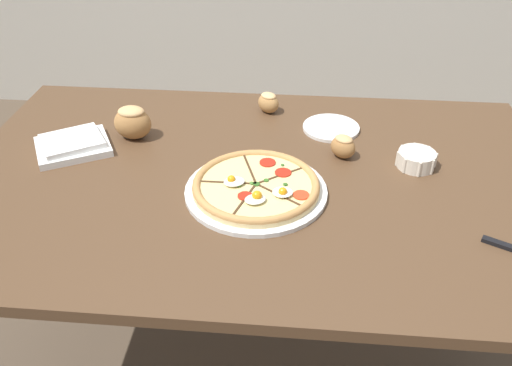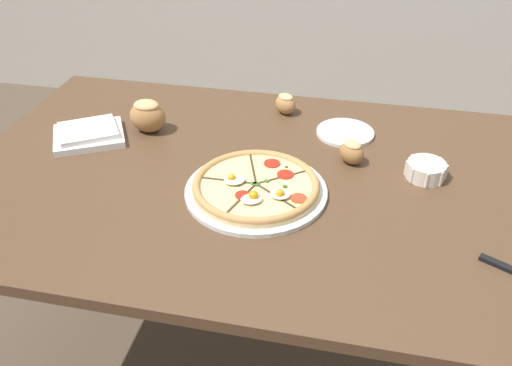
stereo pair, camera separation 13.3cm
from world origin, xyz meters
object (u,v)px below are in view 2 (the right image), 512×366
(napkin_folded, at_px, (89,134))
(pizza, at_px, (256,187))
(side_saucer, at_px, (345,133))
(bread_piece_mid, at_px, (352,152))
(bread_piece_near, at_px, (148,115))
(ramekin_bowl, at_px, (426,170))
(dining_table, at_px, (258,201))
(bread_piece_far, at_px, (286,103))

(napkin_folded, bearing_deg, pizza, -17.19)
(side_saucer, bearing_deg, bread_piece_mid, -80.35)
(pizza, relative_size, side_saucer, 2.10)
(napkin_folded, xyz_separation_m, bread_piece_near, (0.15, 0.08, 0.03))
(napkin_folded, height_order, bread_piece_near, bread_piece_near)
(ramekin_bowl, bearing_deg, bread_piece_mid, 170.53)
(dining_table, height_order, pizza, pizza)
(ramekin_bowl, bearing_deg, dining_table, -169.14)
(side_saucer, bearing_deg, napkin_folded, -165.66)
(ramekin_bowl, bearing_deg, bread_piece_far, 145.49)
(pizza, xyz_separation_m, ramekin_bowl, (0.41, 0.16, 0.00))
(ramekin_bowl, distance_m, bread_piece_mid, 0.20)
(pizza, bearing_deg, bread_piece_near, 146.78)
(bread_piece_far, bearing_deg, bread_piece_near, -152.23)
(pizza, bearing_deg, side_saucer, 60.96)
(side_saucer, bearing_deg, bread_piece_far, 153.50)
(bread_piece_far, relative_size, side_saucer, 0.53)
(bread_piece_mid, xyz_separation_m, side_saucer, (-0.03, 0.16, -0.03))
(bread_piece_near, bearing_deg, pizza, -33.22)
(pizza, relative_size, ramekin_bowl, 3.30)
(pizza, distance_m, bread_piece_far, 0.45)
(ramekin_bowl, xyz_separation_m, bread_piece_mid, (-0.19, 0.03, 0.01))
(side_saucer, bearing_deg, dining_table, -127.26)
(dining_table, height_order, ramekin_bowl, ramekin_bowl)
(napkin_folded, bearing_deg, bread_piece_far, 28.09)
(ramekin_bowl, relative_size, bread_piece_far, 1.20)
(bread_piece_far, height_order, side_saucer, bread_piece_far)
(bread_piece_near, relative_size, bread_piece_far, 1.28)
(dining_table, relative_size, bread_piece_far, 17.54)
(bread_piece_mid, height_order, bread_piece_far, same)
(bread_piece_near, bearing_deg, napkin_folded, -151.12)
(napkin_folded, bearing_deg, ramekin_bowl, -0.16)
(bread_piece_near, xyz_separation_m, side_saucer, (0.57, 0.10, -0.05))
(ramekin_bowl, relative_size, side_saucer, 0.64)
(pizza, xyz_separation_m, bread_piece_mid, (0.22, 0.19, 0.02))
(ramekin_bowl, height_order, bread_piece_near, bread_piece_near)
(pizza, bearing_deg, ramekin_bowl, 21.33)
(bread_piece_mid, distance_m, side_saucer, 0.16)
(napkin_folded, bearing_deg, side_saucer, 14.34)
(dining_table, relative_size, napkin_folded, 6.33)
(dining_table, relative_size, bread_piece_mid, 17.46)
(dining_table, xyz_separation_m, ramekin_bowl, (0.42, 0.08, 0.11))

